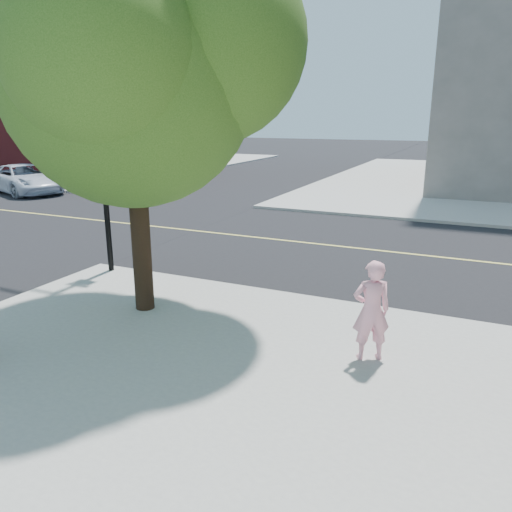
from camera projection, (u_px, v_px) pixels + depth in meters
The scene contains 8 objects.
ground at pixel (134, 273), 11.88m from camera, with size 140.00×140.00×0.00m, color black.
road_ew at pixel (223, 234), 15.82m from camera, with size 140.00×9.00×0.01m, color black.
sidewalk_nw at pixel (70, 162), 39.86m from camera, with size 26.00×25.00×0.12m, color #A6A69F.
church at pixel (54, 61), 33.66m from camera, with size 15.20×12.00×14.40m.
man_on_phone at pixel (371, 311), 7.27m from camera, with size 0.56×0.37×1.53m, color #F7A4B8.
street_tree at pixel (135, 47), 8.15m from camera, with size 5.36×4.87×7.12m.
signal_pole at pixel (27, 112), 11.62m from camera, with size 3.89×0.44×4.40m.
car_a at pixel (25, 179), 24.00m from camera, with size 2.29×4.96×1.38m, color silver.
Camera 1 is at (7.36, -9.08, 3.64)m, focal length 34.88 mm.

